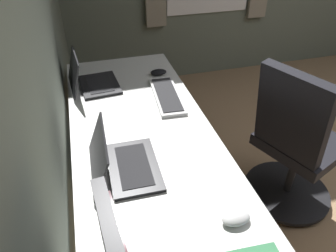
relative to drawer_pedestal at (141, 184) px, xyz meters
The scene contains 9 objects.
wall_back 1.13m from the drawer_pedestal, 140.27° to the left, with size 5.25×0.10×2.60m, color slate.
desk 0.44m from the drawer_pedestal, behind, with size 2.33×0.68×0.73m.
drawer_pedestal is the anchor object (origin of this frame).
laptop_leftmost 0.68m from the drawer_pedestal, 20.22° to the left, with size 0.31×0.30×0.22m.
laptop_left 0.51m from the drawer_pedestal, 155.65° to the left, with size 0.34×0.29×0.20m.
keyboard_main 0.53m from the drawer_pedestal, 40.66° to the right, with size 0.43×0.17×0.02m.
mouse_main 0.72m from the drawer_pedestal, 24.58° to the right, with size 0.06×0.10×0.03m, color black.
mouse_spare 0.78m from the drawer_pedestal, 159.52° to the right, with size 0.06×0.10×0.03m, color silver.
office_chair 0.92m from the drawer_pedestal, 94.04° to the right, with size 0.57×0.61×0.97m.
Camera 1 is at (-0.77, 2.21, 1.66)m, focal length 33.67 mm.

